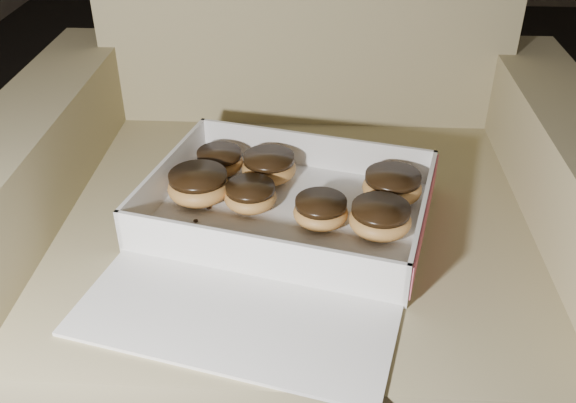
# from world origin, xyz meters

# --- Properties ---
(floor) EXTENTS (4.50, 4.50, 0.00)m
(floor) POSITION_xyz_m (0.00, 0.00, 0.00)
(floor) COLOR black
(floor) RESTS_ON ground
(armchair) EXTENTS (0.90, 0.76, 0.94)m
(armchair) POSITION_xyz_m (-0.50, -0.22, 0.30)
(armchair) COLOR tan
(armchair) RESTS_ON floor
(bakery_box) EXTENTS (0.48, 0.53, 0.07)m
(bakery_box) POSITION_xyz_m (-0.52, -0.35, 0.43)
(bakery_box) COLOR white
(bakery_box) RESTS_ON armchair
(donut_a) EXTENTS (0.09, 0.09, 0.05)m
(donut_a) POSITION_xyz_m (-0.64, -0.28, 0.45)
(donut_a) COLOR #E2944F
(donut_a) RESTS_ON bakery_box
(donut_b) EXTENTS (0.09, 0.09, 0.04)m
(donut_b) POSITION_xyz_m (-0.36, -0.26, 0.45)
(donut_b) COLOR #E2944F
(donut_b) RESTS_ON bakery_box
(donut_c) EXTENTS (0.09, 0.09, 0.04)m
(donut_c) POSITION_xyz_m (-0.38, -0.35, 0.45)
(donut_c) COLOR #E2944F
(donut_c) RESTS_ON bakery_box
(donut_d) EXTENTS (0.08, 0.08, 0.04)m
(donut_d) POSITION_xyz_m (-0.54, -0.22, 0.45)
(donut_d) COLOR #E2944F
(donut_d) RESTS_ON bakery_box
(donut_e) EXTENTS (0.08, 0.08, 0.04)m
(donut_e) POSITION_xyz_m (-0.57, -0.30, 0.45)
(donut_e) COLOR #E2944F
(donut_e) RESTS_ON bakery_box
(donut_f) EXTENTS (0.07, 0.07, 0.04)m
(donut_f) POSITION_xyz_m (-0.62, -0.20, 0.45)
(donut_f) COLOR #E2944F
(donut_f) RESTS_ON bakery_box
(donut_g) EXTENTS (0.08, 0.08, 0.04)m
(donut_g) POSITION_xyz_m (-0.46, -0.33, 0.45)
(donut_g) COLOR #E2944F
(donut_g) RESTS_ON bakery_box
(crumb_a) EXTENTS (0.01, 0.01, 0.00)m
(crumb_a) POSITION_xyz_m (-0.46, -0.35, 0.43)
(crumb_a) COLOR black
(crumb_a) RESTS_ON bakery_box
(crumb_b) EXTENTS (0.01, 0.01, 0.00)m
(crumb_b) POSITION_xyz_m (-0.61, -0.41, 0.43)
(crumb_b) COLOR black
(crumb_b) RESTS_ON bakery_box
(crumb_c) EXTENTS (0.01, 0.01, 0.00)m
(crumb_c) POSITION_xyz_m (-0.63, -0.30, 0.43)
(crumb_c) COLOR black
(crumb_c) RESTS_ON bakery_box
(crumb_d) EXTENTS (0.01, 0.01, 0.00)m
(crumb_d) POSITION_xyz_m (-0.66, -0.39, 0.43)
(crumb_d) COLOR black
(crumb_d) RESTS_ON bakery_box
(crumb_e) EXTENTS (0.01, 0.01, 0.00)m
(crumb_e) POSITION_xyz_m (-0.64, -0.34, 0.43)
(crumb_e) COLOR black
(crumb_e) RESTS_ON bakery_box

